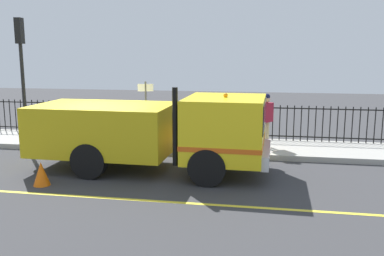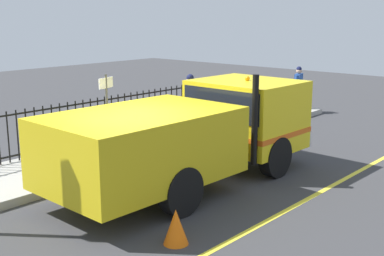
{
  "view_description": "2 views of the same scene",
  "coord_description": "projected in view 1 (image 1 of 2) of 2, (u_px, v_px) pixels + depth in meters",
  "views": [
    {
      "loc": [
        -11.47,
        -4.62,
        3.33
      ],
      "look_at": [
        0.53,
        -2.46,
        1.11
      ],
      "focal_mm": 39.44,
      "sensor_mm": 36.0,
      "label": 1
    },
    {
      "loc": [
        -7.43,
        6.58,
        3.72
      ],
      "look_at": [
        0.48,
        -2.38,
        1.02
      ],
      "focal_mm": 47.48,
      "sensor_mm": 36.0,
      "label": 2
    }
  ],
  "objects": [
    {
      "name": "traffic_light_near",
      "position": [
        21.0,
        56.0,
        14.19
      ],
      "size": [
        0.32,
        0.24,
        4.26
      ],
      "rotation": [
        0.0,
        0.0,
        3.25
      ],
      "color": "black",
      "rests_on": "sidewalk_slab"
    },
    {
      "name": "worker_standing",
      "position": [
        266.0,
        115.0,
        13.9
      ],
      "size": [
        0.56,
        0.48,
        1.8
      ],
      "rotation": [
        0.0,
        0.0,
        2.54
      ],
      "color": "maroon",
      "rests_on": "sidewalk_slab"
    },
    {
      "name": "lane_marking",
      "position": [
        65.0,
        195.0,
        9.89
      ],
      "size": [
        0.12,
        19.67,
        0.01
      ],
      "primitive_type": "cube",
      "color": "yellow",
      "rests_on": "ground"
    },
    {
      "name": "work_truck",
      "position": [
        162.0,
        128.0,
        11.71
      ],
      "size": [
        2.56,
        6.66,
        2.46
      ],
      "rotation": [
        0.0,
        0.0,
        3.12
      ],
      "color": "yellow",
      "rests_on": "ground"
    },
    {
      "name": "utility_cabinet",
      "position": [
        175.0,
        126.0,
        15.21
      ],
      "size": [
        0.68,
        0.4,
        1.0
      ],
      "primitive_type": "cube",
      "color": "#4C6B4C",
      "rests_on": "sidewalk_slab"
    },
    {
      "name": "ground_plane",
      "position": [
        107.0,
        165.0,
        12.5
      ],
      "size": [
        48.08,
        48.08,
        0.0
      ],
      "primitive_type": "plane",
      "color": "#38383A",
      "rests_on": "ground"
    },
    {
      "name": "iron_fence",
      "position": [
        143.0,
        119.0,
        15.98
      ],
      "size": [
        0.04,
        18.61,
        1.27
      ],
      "color": "black",
      "rests_on": "sidewalk_slab"
    },
    {
      "name": "sidewalk_slab",
      "position": [
        135.0,
        143.0,
        15.08
      ],
      "size": [
        2.52,
        21.85,
        0.18
      ],
      "primitive_type": "cube",
      "color": "#A3A099",
      "rests_on": "ground"
    },
    {
      "name": "street_sign",
      "position": [
        146.0,
        107.0,
        13.69
      ],
      "size": [
        0.15,
        0.49,
        2.2
      ],
      "color": "#4C4C4C",
      "rests_on": "sidewalk_slab"
    },
    {
      "name": "traffic_cone",
      "position": [
        41.0,
        174.0,
        10.59
      ],
      "size": [
        0.42,
        0.42,
        0.6
      ],
      "primitive_type": "cone",
      "color": "orange",
      "rests_on": "ground"
    }
  ]
}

